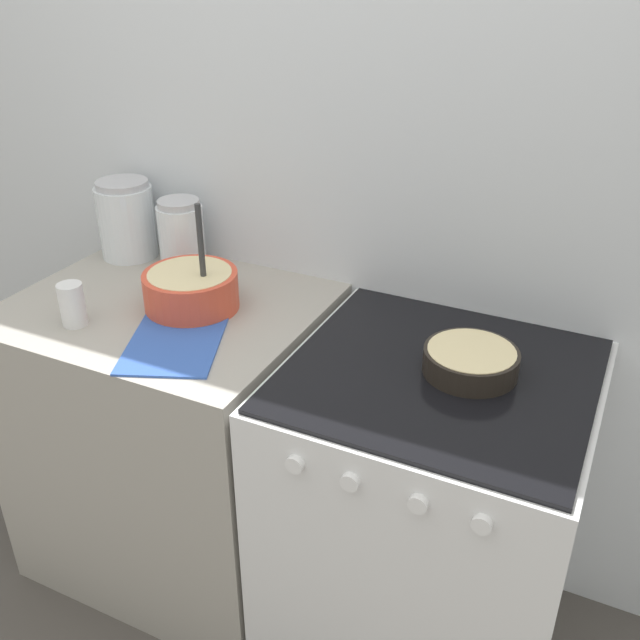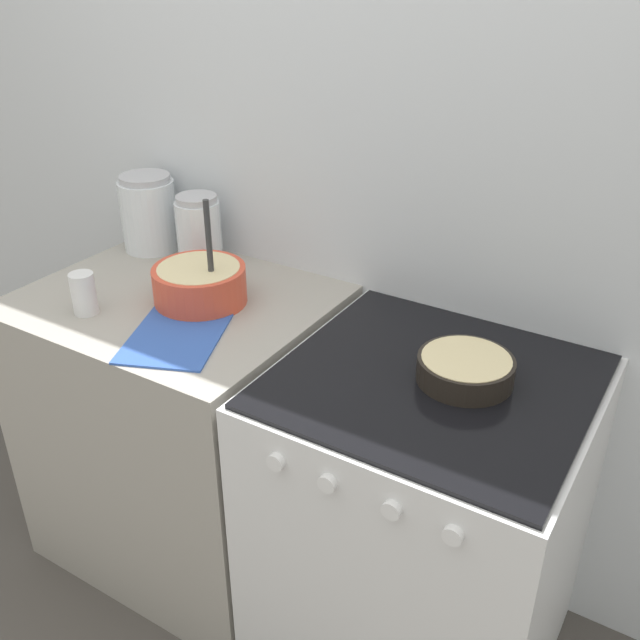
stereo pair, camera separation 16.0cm
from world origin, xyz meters
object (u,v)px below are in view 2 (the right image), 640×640
object	(u,v)px
mixing_bowl	(200,282)
baking_pan	(465,369)
stove	(421,525)
storage_jar_left	(149,218)
storage_jar_middle	(199,234)
tin_can	(84,293)

from	to	relation	value
mixing_bowl	baking_pan	xyz separation A→B (m)	(0.77, 0.01, -0.03)
mixing_bowl	baking_pan	bearing A→B (deg)	0.61
stove	baking_pan	bearing A→B (deg)	25.69
storage_jar_left	storage_jar_middle	distance (m)	0.21
mixing_bowl	tin_can	bearing A→B (deg)	-136.31
stove	storage_jar_left	world-z (taller)	storage_jar_left
tin_can	storage_jar_middle	bearing A→B (deg)	84.83
storage_jar_left	tin_can	size ratio (longest dim) A/B	2.11
storage_jar_left	baking_pan	bearing A→B (deg)	-10.30
stove	storage_jar_middle	distance (m)	1.07
baking_pan	storage_jar_left	world-z (taller)	storage_jar_left
stove	baking_pan	xyz separation A→B (m)	(0.06, 0.03, 0.49)
storage_jar_left	tin_can	xyz separation A→B (m)	(0.17, -0.43, -0.05)
stove	storage_jar_left	bearing A→B (deg)	167.67
stove	tin_can	world-z (taller)	tin_can
mixing_bowl	storage_jar_middle	world-z (taller)	mixing_bowl
storage_jar_left	tin_can	world-z (taller)	storage_jar_left
baking_pan	storage_jar_middle	size ratio (longest dim) A/B	1.04
baking_pan	storage_jar_middle	world-z (taller)	storage_jar_middle
stove	storage_jar_left	distance (m)	1.25
tin_can	baking_pan	bearing A→B (deg)	12.50
storage_jar_left	storage_jar_middle	bearing A→B (deg)	0.00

